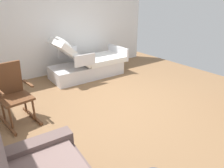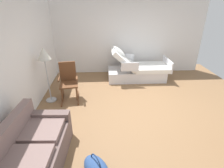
# 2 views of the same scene
# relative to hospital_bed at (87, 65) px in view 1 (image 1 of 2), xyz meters

# --- Properties ---
(ground_plane) EXTENTS (6.61, 6.61, 0.00)m
(ground_plane) POSITION_rel_hospital_bed_xyz_m (-1.86, 0.25, -0.32)
(ground_plane) COLOR olive
(side_wall) EXTENTS (0.10, 5.49, 2.70)m
(side_wall) POSITION_rel_hospital_bed_xyz_m (0.77, 0.25, 1.03)
(side_wall) COLOR white
(side_wall) RESTS_ON ground
(hospital_bed) EXTENTS (1.05, 2.07, 1.21)m
(hospital_bed) POSITION_rel_hospital_bed_xyz_m (0.00, 0.00, 0.00)
(hospital_bed) COLOR silver
(hospital_bed) RESTS_ON ground
(rocking_chair) EXTENTS (0.82, 0.57, 1.05)m
(rocking_chair) POSITION_rel_hospital_bed_xyz_m (-1.24, 2.11, 0.18)
(rocking_chair) COLOR brown
(rocking_chair) RESTS_ON ground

